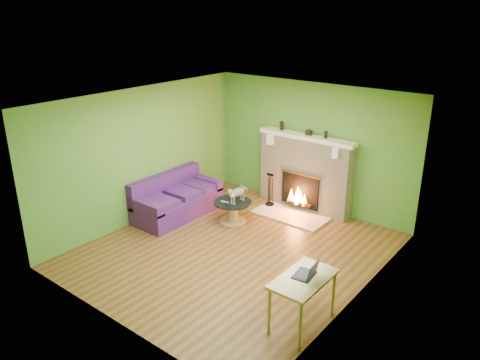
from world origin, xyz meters
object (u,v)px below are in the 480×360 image
object	(u,v)px
coffee_table	(233,210)
sofa	(176,200)
cat	(238,194)
desk	(303,283)

from	to	relation	value
coffee_table	sofa	bearing A→B (deg)	-157.80
sofa	cat	size ratio (longest dim) A/B	3.44
sofa	cat	bearing A→B (deg)	22.91
desk	coffee_table	bearing A→B (deg)	145.24
sofa	desk	xyz separation A→B (m)	(3.81, -1.43, 0.30)
coffee_table	desk	distance (m)	3.31
desk	cat	size ratio (longest dim) A/B	1.79
cat	desk	bearing A→B (deg)	-33.14
coffee_table	desk	world-z (taller)	desk
coffee_table	cat	size ratio (longest dim) A/B	1.39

